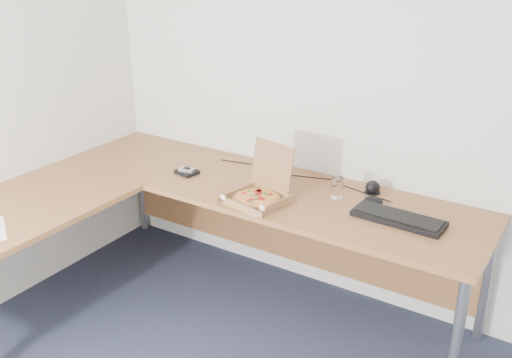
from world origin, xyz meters
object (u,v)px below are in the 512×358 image
Objects in this scene: pizza_box at (258,195)px; wallet at (187,172)px; keyboard at (398,219)px; drinking_glass at (337,187)px; desk at (165,204)px.

pizza_box is 0.56m from wallet.
drinking_glass is at bearing 167.61° from keyboard.
pizza_box is 0.72m from keyboard.
drinking_glass is 0.94× the size of wallet.
keyboard is 1.25m from wallet.
wallet is at bearing 110.10° from desk.
desk is 0.37m from wallet.
keyboard is at bearing 24.47° from pizza_box.
pizza_box reaches higher than drinking_glass.
drinking_glass is at bearing 33.99° from desk.
wallet is at bearing -169.38° from drinking_glass.
pizza_box is 2.66× the size of wallet.
desk is 0.91m from drinking_glass.
keyboard is at bearing 20.01° from desk.
desk is 1.20m from keyboard.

